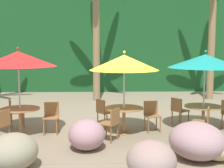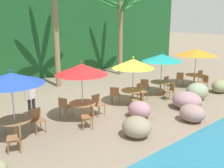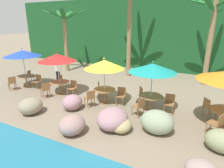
{
  "view_description": "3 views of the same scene",
  "coord_description": "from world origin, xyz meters",
  "views": [
    {
      "loc": [
        -0.22,
        -8.79,
        2.45
      ],
      "look_at": [
        0.04,
        0.24,
        1.35
      ],
      "focal_mm": 49.1,
      "sensor_mm": 36.0,
      "label": 1
    },
    {
      "loc": [
        -8.21,
        -8.59,
        4.03
      ],
      "look_at": [
        -0.32,
        0.43,
        1.01
      ],
      "focal_mm": 41.61,
      "sensor_mm": 36.0,
      "label": 2
    },
    {
      "loc": [
        4.78,
        -8.27,
        3.94
      ],
      "look_at": [
        0.54,
        0.2,
        0.9
      ],
      "focal_mm": 30.73,
      "sensor_mm": 36.0,
      "label": 3
    }
  ],
  "objects": [
    {
      "name": "umbrella_teal",
      "position": [
        2.69,
        -0.12,
        2.05
      ],
      "size": [
        2.13,
        2.13,
        2.36
      ],
      "color": "silver",
      "rests_on": "ground"
    },
    {
      "name": "chair_blue_seaward",
      "position": [
        -4.46,
        -0.15,
        0.51
      ],
      "size": [
        0.44,
        0.45,
        0.87
      ],
      "color": "olive",
      "rests_on": "ground"
    },
    {
      "name": "dining_table_yellow",
      "position": [
        0.36,
        -0.29,
        0.61
      ],
      "size": [
        1.1,
        1.1,
        0.74
      ],
      "color": "#A37547",
      "rests_on": "ground"
    },
    {
      "name": "umbrella_yellow",
      "position": [
        0.36,
        -0.29,
        2.01
      ],
      "size": [
        1.95,
        1.95,
        2.34
      ],
      "color": "silver",
      "rests_on": "ground"
    },
    {
      "name": "chair_red_seaward",
      "position": [
        -1.71,
        -0.21,
        0.51
      ],
      "size": [
        0.43,
        0.44,
        0.87
      ],
      "color": "olive",
      "rests_on": "ground"
    },
    {
      "name": "palm_tree_second",
      "position": [
        -0.52,
        5.16,
        4.54
      ],
      "size": [
        3.64,
        3.74,
        6.55
      ],
      "color": "olive",
      "rests_on": "ground"
    },
    {
      "name": "chair_teal_left",
      "position": [
        2.44,
        -0.93,
        0.51
      ],
      "size": [
        0.56,
        0.55,
        0.87
      ],
      "color": "olive",
      "rests_on": "ground"
    },
    {
      "name": "umbrella_blue",
      "position": [
        -5.3,
        -0.28,
        2.16
      ],
      "size": [
        2.19,
        2.19,
        2.46
      ],
      "color": "silver",
      "rests_on": "ground"
    },
    {
      "name": "foliage_backdrop",
      "position": [
        0.0,
        9.0,
        3.0
      ],
      "size": [
        28.0,
        2.4,
        6.0
      ],
      "color": "#194C23",
      "rests_on": "ground"
    },
    {
      "name": "chair_teal_seaward",
      "position": [
        3.54,
        0.04,
        0.51
      ],
      "size": [
        0.45,
        0.46,
        0.87
      ],
      "color": "olive",
      "rests_on": "ground"
    },
    {
      "name": "chair_yellow_seaward",
      "position": [
        1.19,
        -0.07,
        0.51
      ],
      "size": [
        0.48,
        0.48,
        0.87
      ],
      "color": "olive",
      "rests_on": "ground"
    },
    {
      "name": "umbrella_red",
      "position": [
        -2.55,
        -0.32,
        2.12
      ],
      "size": [
        2.1,
        2.1,
        2.45
      ],
      "color": "silver",
      "rests_on": "ground"
    },
    {
      "name": "chair_red_left",
      "position": [
        -2.82,
        -1.13,
        0.51
      ],
      "size": [
        0.56,
        0.56,
        0.87
      ],
      "color": "olive",
      "rests_on": "ground"
    },
    {
      "name": "chair_yellow_inland",
      "position": [
        -0.22,
        0.34,
        0.51
      ],
      "size": [
        0.59,
        0.59,
        0.87
      ],
      "color": "olive",
      "rests_on": "ground"
    },
    {
      "name": "dining_table_teal",
      "position": [
        2.69,
        -0.12,
        0.61
      ],
      "size": [
        1.1,
        1.1,
        0.74
      ],
      "color": "#A37547",
      "rests_on": "ground"
    },
    {
      "name": "chair_orange_left",
      "position": [
        5.42,
        -1.13,
        0.51
      ],
      "size": [
        0.56,
        0.56,
        0.87
      ],
      "color": "olive",
      "rests_on": "ground"
    },
    {
      "name": "waiter_in_white",
      "position": [
        -4.03,
        1.23,
        0.99
      ],
      "size": [
        0.52,
        0.33,
        1.7
      ],
      "color": "#232328",
      "rests_on": "ground"
    },
    {
      "name": "chair_blue_inland",
      "position": [
        -5.72,
        0.46,
        0.51
      ],
      "size": [
        0.56,
        0.55,
        0.87
      ],
      "color": "olive",
      "rests_on": "ground"
    },
    {
      "name": "palm_tree_nearest",
      "position": [
        -5.83,
        4.42,
        3.56
      ],
      "size": [
        3.63,
        3.62,
        5.0
      ],
      "color": "olive",
      "rests_on": "ground"
    },
    {
      "name": "dining_table_red",
      "position": [
        -2.55,
        -0.32,
        0.61
      ],
      "size": [
        1.1,
        1.1,
        0.74
      ],
      "color": "#A37547",
      "rests_on": "ground"
    },
    {
      "name": "chair_blue_left",
      "position": [
        -5.57,
        -1.1,
        0.51
      ],
      "size": [
        0.56,
        0.56,
        0.87
      ],
      "color": "olive",
      "rests_on": "ground"
    },
    {
      "name": "chair_red_inland",
      "position": [
        -2.95,
        0.44,
        0.51
      ],
      "size": [
        0.55,
        0.55,
        0.87
      ],
      "color": "olive",
      "rests_on": "ground"
    },
    {
      "name": "chair_orange_inland",
      "position": [
        5.12,
        0.32,
        0.51
      ],
      "size": [
        0.59,
        0.59,
        0.87
      ],
      "color": "olive",
      "rests_on": "ground"
    },
    {
      "name": "terrace_deck",
      "position": [
        0.0,
        0.0,
        0.0
      ],
      "size": [
        18.0,
        5.2,
        0.01
      ],
      "color": "gray",
      "rests_on": "ground"
    },
    {
      "name": "rock_seawall",
      "position": [
        0.45,
        -2.46,
        0.36
      ],
      "size": [
        15.74,
        2.8,
        0.88
      ],
      "color": "#A47C84",
      "rests_on": "ground"
    },
    {
      "name": "dining_table_blue",
      "position": [
        -5.3,
        -0.28,
        0.61
      ],
      "size": [
        1.1,
        1.1,
        0.74
      ],
      "color": "#A37547",
      "rests_on": "ground"
    },
    {
      "name": "ground_plane",
      "position": [
        0.0,
        0.0,
        0.0
      ],
      "size": [
        120.0,
        120.0,
        0.0
      ],
      "primitive_type": "plane",
      "color": "gray"
    },
    {
      "name": "chair_teal_inland",
      "position": [
        2.13,
        0.52,
        0.51
      ],
      "size": [
        0.59,
        0.59,
        0.87
      ],
      "color": "olive",
      "rests_on": "ground"
    },
    {
      "name": "palm_tree_third",
      "position": [
        4.8,
        5.35,
        3.75
      ],
      "size": [
        3.49,
        3.39,
        5.48
      ],
      "color": "olive",
      "rests_on": "ground"
    },
    {
      "name": "chair_yellow_left",
      "position": [
        -0.01,
        -1.06,
        0.51
      ],
      "size": [
        0.59,
        0.58,
        0.87
      ],
      "color": "olive",
      "rests_on": "ground"
    }
  ]
}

